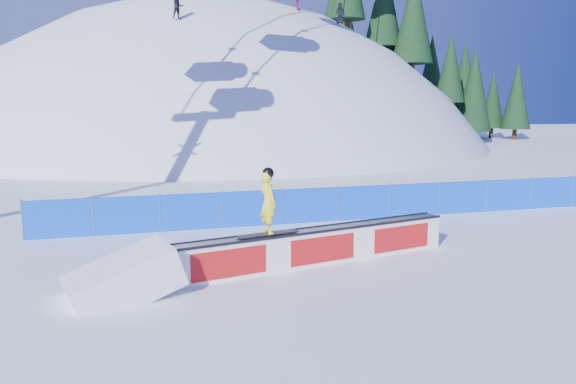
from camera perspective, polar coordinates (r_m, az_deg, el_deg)
name	(u,v)px	position (r m, az deg, el deg)	size (l,w,h in m)	color
ground	(430,251)	(16.10, 14.21, -5.84)	(160.00, 160.00, 0.00)	white
snow_hill	(212,319)	(60.13, -7.72, -12.63)	(64.00, 64.00, 64.00)	white
treeline	(437,56)	(63.70, 14.86, 13.24)	(25.57, 12.60, 20.86)	#311F13
safety_fence	(364,203)	(19.88, 7.71, -1.07)	(22.05, 0.05, 1.30)	blue
rail_box	(318,246)	(14.29, 3.03, -5.54)	(7.71, 2.25, 0.93)	white
snow_ramp	(124,295)	(12.63, -16.34, -10.04)	(2.25, 1.50, 0.84)	white
snowboarder	(268,202)	(13.34, -2.03, -0.99)	(1.57, 0.62, 1.62)	black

